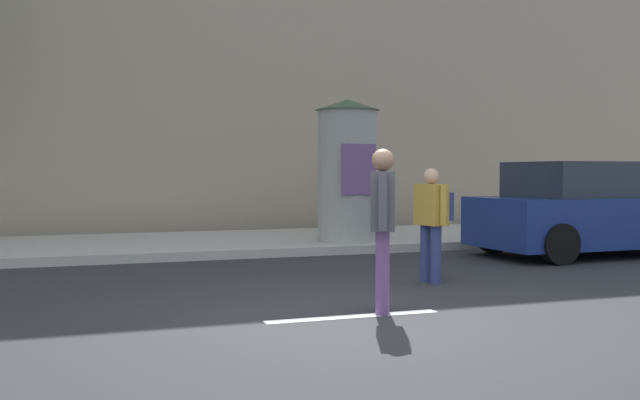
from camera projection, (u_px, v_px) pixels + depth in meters
ground_plane at (353, 317)px, 7.23m from camera, size 80.00×80.00×0.00m
sidewalk_curb at (214, 243)px, 13.82m from camera, size 36.00×4.00×0.15m
lane_markings at (353, 316)px, 7.23m from camera, size 25.80×0.16×0.01m
building_backdrop at (174, 30)px, 18.34m from camera, size 36.00×5.00×9.93m
poster_column at (347, 169)px, 13.42m from camera, size 1.19×1.19×2.60m
pedestrian_tallest at (383, 217)px, 7.38m from camera, size 0.40×0.58×1.66m
pedestrian_in_dark_shirt at (432, 215)px, 9.40m from camera, size 0.43×0.62×1.48m
pedestrian_with_backpack at (342, 185)px, 15.78m from camera, size 0.32×0.64×1.67m
parked_car_silver at (594, 211)px, 12.52m from camera, size 4.27×2.06×1.59m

